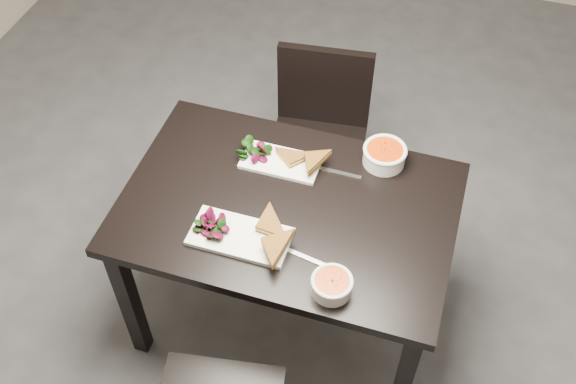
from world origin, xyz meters
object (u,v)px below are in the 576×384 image
Objects in this scene: chair_far at (319,130)px; soup_bowl_far at (385,154)px; plate_near at (240,237)px; plate_far at (281,162)px; soup_bowl_near at (332,284)px; table at (288,222)px.

soup_bowl_far is (0.34, -0.36, 0.31)m from chair_far.
plate_far is (0.02, 0.38, -0.00)m from plate_near.
chair_far reaches higher than soup_bowl_near.
table is at bearing 128.84° from soup_bowl_near.
chair_far is 0.58m from soup_bowl_far.
soup_bowl_near reaches higher than plate_near.
plate_near is (-0.05, -0.86, 0.27)m from chair_far.
plate_far is at bearing 115.26° from table.
table is 3.47× the size of plate_near.
plate_near is at bearing -93.74° from plate_far.
chair_far is at bearing 86.68° from plate_near.
plate_near is 2.08× the size of soup_bowl_far.
soup_bowl_near is at bearing -55.85° from plate_far.
chair_far is at bearing 107.46° from soup_bowl_near.
plate_near is (-0.11, -0.19, 0.11)m from table.
chair_far reaches higher than soup_bowl_far.
plate_far is (-0.03, -0.48, 0.27)m from chair_far.
table is 7.21× the size of soup_bowl_far.
soup_bowl_near reaches higher than table.
soup_bowl_far is (0.37, 0.12, 0.03)m from plate_far.
plate_near is at bearing -128.16° from soup_bowl_far.
chair_far is at bearing 87.00° from plate_far.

